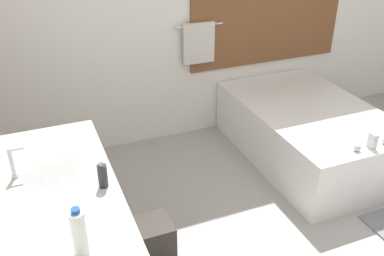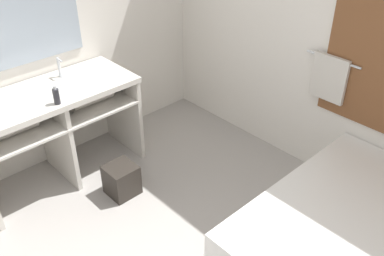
# 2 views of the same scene
# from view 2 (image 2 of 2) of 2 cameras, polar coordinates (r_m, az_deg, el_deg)

# --- Properties ---
(wall_back_with_blinds) EXTENTS (7.40, 0.13, 2.70)m
(wall_back_with_blinds) POSITION_cam_2_polar(r_m,az_deg,el_deg) (3.62, 23.68, 10.04)
(wall_back_with_blinds) COLOR white
(wall_back_with_blinds) RESTS_ON ground_plane
(vanity_counter) EXTENTS (0.65, 1.48, 0.90)m
(vanity_counter) POSITION_cam_2_polar(r_m,az_deg,el_deg) (3.92, -17.81, 1.58)
(vanity_counter) COLOR silver
(vanity_counter) RESTS_ON ground_plane
(sink_faucet) EXTENTS (0.09, 0.04, 0.18)m
(sink_faucet) POSITION_cam_2_polar(r_m,az_deg,el_deg) (3.99, -17.27, 7.69)
(sink_faucet) COLOR silver
(sink_faucet) RESTS_ON vanity_counter
(bathtub) EXTENTS (1.09, 1.73, 0.64)m
(bathtub) POSITION_cam_2_polar(r_m,az_deg,el_deg) (3.31, 19.71, -13.55)
(bathtub) COLOR white
(bathtub) RESTS_ON ground_plane
(soap_dispenser) EXTENTS (0.05, 0.05, 0.16)m
(soap_dispenser) POSITION_cam_2_polar(r_m,az_deg,el_deg) (3.55, -17.64, 4.07)
(soap_dispenser) COLOR #28282D
(soap_dispenser) RESTS_ON vanity_counter
(waste_bin) EXTENTS (0.26, 0.26, 0.29)m
(waste_bin) POSITION_cam_2_polar(r_m,az_deg,el_deg) (3.86, -9.37, -6.82)
(waste_bin) COLOR #2D2823
(waste_bin) RESTS_ON ground_plane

